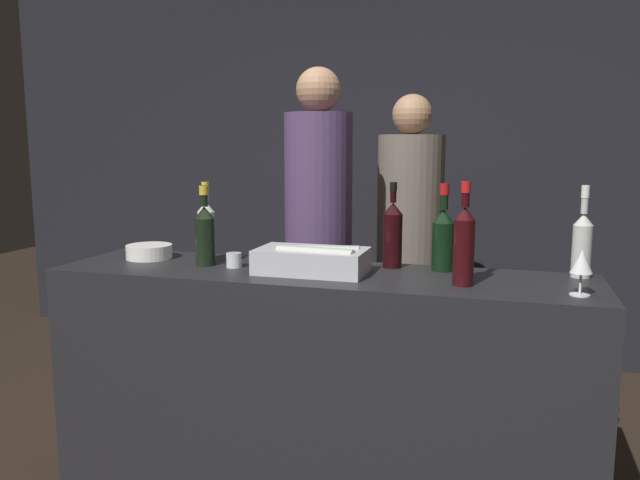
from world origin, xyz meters
TOP-DOWN VIEW (x-y plane):
  - wall_back_chalkboard at (0.00, 2.43)m, footprint 6.40×0.06m
  - bar_counter at (0.00, 0.26)m, footprint 2.07×0.52m
  - ice_bin_with_bottles at (-0.01, 0.23)m, footprint 0.41×0.23m
  - bowl_white at (-0.78, 0.33)m, footprint 0.19×0.19m
  - wine_glass at (0.92, 0.14)m, footprint 0.07×0.07m
  - candle_votive at (-0.35, 0.25)m, footprint 0.06×0.06m
  - red_wine_bottle_burgundy at (0.45, 0.42)m, footprint 0.08×0.08m
  - red_wine_bottle_black_foil at (0.26, 0.43)m, footprint 0.08×0.08m
  - champagne_bottle at (-0.48, 0.26)m, footprint 0.08×0.08m
  - white_wine_bottle at (0.95, 0.45)m, footprint 0.07×0.07m
  - red_wine_bottle_tall at (0.55, 0.18)m, footprint 0.07×0.07m
  - rose_wine_bottle at (-0.52, 0.36)m, footprint 0.07×0.07m
  - person_in_hoodie at (0.19, 1.33)m, footprint 0.35×0.35m
  - person_blond_tee at (-0.18, 0.87)m, footprint 0.32×0.32m

SIDE VIEW (x-z plane):
  - bar_counter at x=0.00m, z-range 0.00..1.02m
  - person_in_hoodie at x=0.19m, z-range 0.11..1.87m
  - candle_votive at x=-0.35m, z-range 1.02..1.08m
  - bowl_white at x=-0.78m, z-range 1.02..1.08m
  - person_blond_tee at x=-0.18m, z-range 0.12..1.98m
  - ice_bin_with_bottles at x=-0.01m, z-range 1.02..1.12m
  - wine_glass at x=0.92m, z-range 1.05..1.20m
  - white_wine_bottle at x=0.95m, z-range 0.98..1.32m
  - champagne_bottle at x=-0.48m, z-range 0.99..1.31m
  - red_wine_bottle_burgundy at x=0.45m, z-range 0.98..1.32m
  - rose_wine_bottle at x=-0.52m, z-range 0.99..1.32m
  - red_wine_bottle_black_foil at x=0.26m, z-range 0.99..1.33m
  - red_wine_bottle_tall at x=0.55m, z-range 0.99..1.35m
  - wall_back_chalkboard at x=0.00m, z-range 0.00..2.80m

